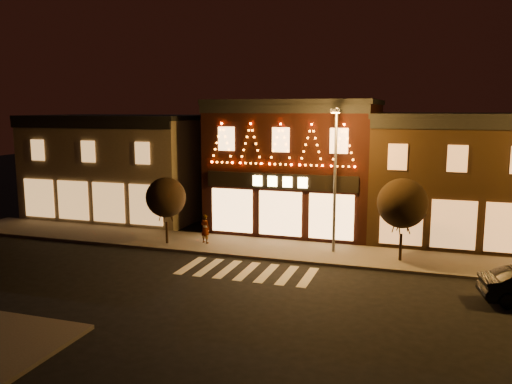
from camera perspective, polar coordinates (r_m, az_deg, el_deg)
The scene contains 9 objects.
ground at distance 21.96m, azimuth -4.46°, elevation -11.63°, with size 120.00×120.00×0.00m, color black.
sidewalk_far at distance 28.64m, azimuth 5.47°, elevation -6.52°, with size 44.00×4.00×0.15m, color #47423D.
building_left at distance 39.25m, azimuth -14.30°, elevation 2.81°, with size 12.20×8.28×7.30m.
building_pulp at distance 34.06m, azimuth 4.50°, elevation 3.00°, with size 10.20×8.34×8.30m.
building_right_a at distance 33.21m, azimuth 20.64°, elevation 1.59°, with size 9.20×8.28×7.50m.
streetlamp_mid at distance 27.55m, azimuth 8.63°, elevation 2.50°, with size 0.54×1.76×7.66m.
tree_left at distance 29.91m, azimuth -9.80°, elevation -0.59°, with size 2.27×2.27×3.79m.
tree_right at distance 27.06m, azimuth 15.69°, elevation -1.21°, with size 2.51×2.51×4.19m.
pedestrian at distance 30.03m, azimuth -5.57°, elevation -4.01°, with size 0.61×0.40×1.66m, color gray.
Camera 1 is at (7.95, -18.94, 7.76)m, focal length 36.66 mm.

